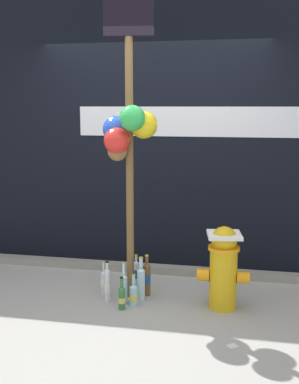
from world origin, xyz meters
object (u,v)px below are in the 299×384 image
bottle_3 (136,272)px  bottle_5 (104,282)px  fire_hydrant (223,266)px  bottle_2 (130,280)px  bottle_8 (107,285)px  bottle_1 (141,282)px  memorial_post (127,119)px  bottle_6 (122,297)px  bottle_7 (134,295)px  bottle_4 (124,288)px  bottle_0 (147,278)px

bottle_3 → bottle_5: bearing=-132.9°
fire_hydrant → bottle_2: (-0.92, 0.20, -0.27)m
bottle_3 → bottle_8: bottle_8 is taller
bottle_1 → memorial_post: bearing=173.6°
fire_hydrant → bottle_5: size_ratio=2.34×
bottle_3 → bottle_6: bearing=-89.5°
bottle_7 → bottle_8: size_ratio=0.77×
fire_hydrant → bottle_8: bearing=-177.4°
bottle_2 → bottle_4: size_ratio=0.82×
memorial_post → bottle_8: size_ratio=7.15×
bottle_1 → bottle_0: bearing=75.2°
bottle_1 → bottle_3: size_ratio=1.30×
bottle_7 → fire_hydrant: bearing=8.2°
bottle_5 → bottle_7: bearing=-33.3°
fire_hydrant → bottle_8: 1.10m
bottle_6 → fire_hydrant: bearing=13.5°
memorial_post → bottle_2: 1.58m
fire_hydrant → bottle_2: fire_hydrant is taller
bottle_0 → bottle_7: size_ratio=1.35×
bottle_1 → bottle_2: 0.23m
bottle_3 → bottle_4: bottle_4 is taller
bottle_3 → bottle_8: 0.48m
bottle_2 → bottle_6: (0.03, -0.42, -0.01)m
bottle_1 → bottle_4: (-0.14, -0.12, -0.02)m
fire_hydrant → bottle_4: (-0.90, -0.08, -0.24)m
bottle_4 → bottle_2: bearing=92.3°
bottle_1 → bottle_2: (-0.15, 0.16, -0.05)m
bottle_1 → bottle_8: size_ratio=1.08×
bottle_2 → bottle_3: size_ratio=1.01×
bottle_5 → bottle_8: bottle_8 is taller
bottle_1 → bottle_8: bearing=-164.2°
memorial_post → bottle_6: memorial_post is taller
bottle_4 → bottle_6: bottle_4 is taller
bottle_1 → bottle_7: (-0.04, -0.15, -0.07)m
bottle_3 → memorial_post: bearing=-89.8°
fire_hydrant → bottle_0: size_ratio=1.88×
bottle_5 → bottle_8: (0.08, -0.16, 0.04)m
bottle_4 → fire_hydrant: bearing=5.2°
bottle_0 → bottle_8: (-0.34, -0.21, -0.01)m
bottle_0 → bottle_5: size_ratio=1.24×
bottle_8 → fire_hydrant: bearing=2.6°
fire_hydrant → bottle_5: (-1.16, 0.12, -0.28)m
bottle_6 → bottle_8: size_ratio=0.79×
bottle_3 → bottle_7: bottle_3 is taller
fire_hydrant → bottle_5: fire_hydrant is taller
bottle_5 → bottle_0: bearing=5.6°
memorial_post → bottle_3: 1.60m
memorial_post → bottle_3: size_ratio=8.61×
bottle_2 → bottle_8: bearing=-122.1°
bottle_0 → bottle_4: size_ratio=1.02×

